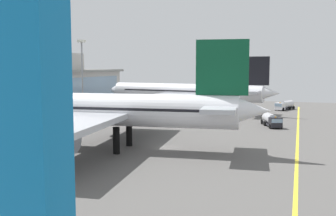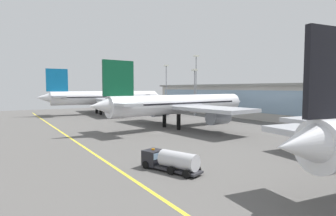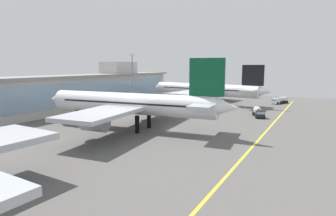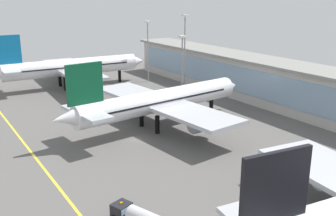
{
  "view_description": "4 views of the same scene",
  "coord_description": "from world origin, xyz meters",
  "px_view_note": "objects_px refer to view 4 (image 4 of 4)",
  "views": [
    {
      "loc": [
        -63.79,
        -22.0,
        14.01
      ],
      "look_at": [
        5.28,
        1.13,
        6.32
      ],
      "focal_mm": 42.05,
      "sensor_mm": 36.0,
      "label": 1
    },
    {
      "loc": [
        63.23,
        -36.37,
        11.49
      ],
      "look_at": [
        -8.48,
        7.57,
        5.5
      ],
      "focal_mm": 30.21,
      "sensor_mm": 36.0,
      "label": 2
    },
    {
      "loc": [
        -64.03,
        -33.78,
        16.44
      ],
      "look_at": [
        9.49,
        6.18,
        4.02
      ],
      "focal_mm": 30.45,
      "sensor_mm": 36.0,
      "label": 3
    },
    {
      "loc": [
        74.32,
        -38.88,
        32.21
      ],
      "look_at": [
        -3.34,
        10.91,
        4.94
      ],
      "focal_mm": 41.87,
      "sensor_mm": 36.0,
      "label": 4
    }
  ],
  "objects_px": {
    "apron_light_mast_east": "(148,42)",
    "apron_light_mast_west": "(185,42)",
    "apron_light_mast_far_east": "(182,55)",
    "airliner_near_left": "(71,68)",
    "airliner_near_right": "(160,101)",
    "fuel_tanker_truck": "(137,216)"
  },
  "relations": [
    {
      "from": "fuel_tanker_truck",
      "to": "apron_light_mast_far_east",
      "type": "distance_m",
      "value": 78.05
    },
    {
      "from": "airliner_near_left",
      "to": "airliner_near_right",
      "type": "xyz_separation_m",
      "value": [
        53.31,
        3.71,
        -0.39
      ]
    },
    {
      "from": "fuel_tanker_truck",
      "to": "apron_light_mast_far_east",
      "type": "relative_size",
      "value": 0.49
    },
    {
      "from": "airliner_near_left",
      "to": "airliner_near_right",
      "type": "relative_size",
      "value": 1.02
    },
    {
      "from": "airliner_near_right",
      "to": "apron_light_mast_far_east",
      "type": "relative_size",
      "value": 2.88
    },
    {
      "from": "airliner_near_right",
      "to": "apron_light_mast_far_east",
      "type": "distance_m",
      "value": 34.86
    },
    {
      "from": "apron_light_mast_east",
      "to": "apron_light_mast_far_east",
      "type": "xyz_separation_m",
      "value": [
        22.29,
        -0.03,
        -1.84
      ]
    },
    {
      "from": "apron_light_mast_far_east",
      "to": "airliner_near_right",
      "type": "bearing_deg",
      "value": -43.8
    },
    {
      "from": "apron_light_mast_east",
      "to": "apron_light_mast_west",
      "type": "bearing_deg",
      "value": 12.14
    },
    {
      "from": "fuel_tanker_truck",
      "to": "airliner_near_left",
      "type": "bearing_deg",
      "value": -33.7
    },
    {
      "from": "airliner_near_right",
      "to": "fuel_tanker_truck",
      "type": "bearing_deg",
      "value": -131.83
    },
    {
      "from": "fuel_tanker_truck",
      "to": "apron_light_mast_east",
      "type": "distance_m",
      "value": 96.41
    },
    {
      "from": "fuel_tanker_truck",
      "to": "apron_light_mast_east",
      "type": "bearing_deg",
      "value": -50.85
    },
    {
      "from": "apron_light_mast_west",
      "to": "apron_light_mast_east",
      "type": "relative_size",
      "value": 1.13
    },
    {
      "from": "apron_light_mast_east",
      "to": "fuel_tanker_truck",
      "type": "bearing_deg",
      "value": -30.9
    },
    {
      "from": "airliner_near_right",
      "to": "apron_light_mast_west",
      "type": "xyz_separation_m",
      "value": [
        -28.93,
        27.65,
        9.76
      ]
    },
    {
      "from": "airliner_near_right",
      "to": "apron_light_mast_east",
      "type": "height_order",
      "value": "apron_light_mast_east"
    },
    {
      "from": "apron_light_mast_west",
      "to": "apron_light_mast_far_east",
      "type": "height_order",
      "value": "apron_light_mast_west"
    },
    {
      "from": "airliner_near_left",
      "to": "apron_light_mast_east",
      "type": "height_order",
      "value": "apron_light_mast_east"
    },
    {
      "from": "airliner_near_left",
      "to": "fuel_tanker_truck",
      "type": "xyz_separation_m",
      "value": [
        88.21,
        -21.58,
        -5.53
      ]
    },
    {
      "from": "airliner_near_left",
      "to": "apron_light_mast_west",
      "type": "distance_m",
      "value": 40.81
    },
    {
      "from": "airliner_near_right",
      "to": "fuel_tanker_truck",
      "type": "xyz_separation_m",
      "value": [
        34.9,
        -25.29,
        -5.14
      ]
    }
  ]
}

